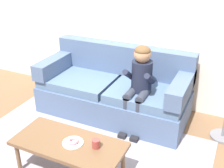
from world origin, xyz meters
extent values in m
plane|color=brown|center=(0.00, 0.00, 0.00)|extent=(10.00, 10.00, 0.00)
cube|color=silver|center=(0.00, 1.40, 1.40)|extent=(8.00, 0.10, 2.80)
cube|color=#9993A3|center=(0.00, -0.25, 0.01)|extent=(2.80, 1.93, 0.01)
cube|color=slate|center=(-0.05, 0.80, 0.19)|extent=(2.05, 0.90, 0.38)
cube|color=slate|center=(-0.56, 0.75, 0.44)|extent=(0.98, 0.74, 0.12)
cube|color=slate|center=(0.46, 0.75, 0.44)|extent=(0.98, 0.74, 0.12)
cube|color=slate|center=(-0.05, 1.15, 0.71)|extent=(2.05, 0.20, 0.43)
cube|color=slate|center=(-0.97, 0.80, 0.61)|extent=(0.20, 0.90, 0.22)
cube|color=slate|center=(0.87, 0.80, 0.61)|extent=(0.20, 0.90, 0.22)
cube|color=brown|center=(0.05, -0.48, 0.38)|extent=(1.14, 0.52, 0.04)
cylinder|color=brown|center=(-0.46, -0.68, 0.18)|extent=(0.04, 0.04, 0.36)
cylinder|color=brown|center=(-0.46, -0.28, 0.18)|extent=(0.04, 0.04, 0.36)
cylinder|color=brown|center=(0.56, -0.28, 0.18)|extent=(0.04, 0.04, 0.36)
cylinder|color=#1E2338|center=(0.38, 0.72, 0.70)|extent=(0.26, 0.26, 0.40)
sphere|color=tan|center=(0.38, 0.70, 1.00)|extent=(0.21, 0.21, 0.21)
ellipsoid|color=brown|center=(0.38, 0.70, 1.04)|extent=(0.20, 0.20, 0.12)
cylinder|color=#333847|center=(0.30, 0.57, 0.51)|extent=(0.11, 0.30, 0.11)
cylinder|color=#333847|center=(0.30, 0.42, 0.28)|extent=(0.09, 0.09, 0.44)
cube|color=black|center=(0.30, 0.37, 0.03)|extent=(0.10, 0.20, 0.06)
cylinder|color=#1E2338|center=(0.24, 0.62, 0.74)|extent=(0.07, 0.29, 0.23)
cylinder|color=#333847|center=(0.46, 0.57, 0.51)|extent=(0.11, 0.30, 0.11)
cylinder|color=#333847|center=(0.46, 0.42, 0.28)|extent=(0.09, 0.09, 0.44)
cube|color=black|center=(0.46, 0.37, 0.03)|extent=(0.10, 0.20, 0.06)
cylinder|color=#1E2338|center=(0.52, 0.62, 0.74)|extent=(0.07, 0.29, 0.23)
cylinder|color=white|center=(0.10, -0.48, 0.41)|extent=(0.21, 0.21, 0.01)
torus|color=pink|center=(0.10, -0.48, 0.43)|extent=(0.15, 0.15, 0.04)
cylinder|color=#993D38|center=(0.34, -0.43, 0.45)|extent=(0.08, 0.08, 0.09)
cylinder|color=slate|center=(1.44, 0.86, 0.01)|extent=(0.30, 0.30, 0.03)
camera|label=1|loc=(1.41, -2.37, 2.16)|focal=45.33mm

